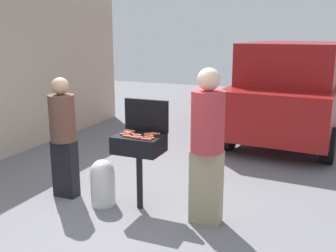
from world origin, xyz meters
TOP-DOWN VIEW (x-y plane):
  - ground_plane at (0.00, 0.00)m, footprint 24.00×24.00m
  - bbq_grill at (0.15, 0.22)m, footprint 0.60×0.44m
  - grill_lid_open at (0.15, 0.44)m, footprint 0.60×0.05m
  - hot_dog_0 at (0.05, 0.08)m, footprint 0.13×0.03m
  - hot_dog_1 at (-0.03, 0.28)m, footprint 0.13×0.03m
  - hot_dog_2 at (0.13, 0.19)m, footprint 0.13×0.03m
  - hot_dog_3 at (0.28, 0.29)m, footprint 0.13×0.03m
  - hot_dog_4 at (0.29, 0.20)m, footprint 0.13×0.04m
  - hot_dog_5 at (-0.01, 0.14)m, footprint 0.13×0.03m
  - hot_dog_6 at (0.18, 0.06)m, footprint 0.13×0.03m
  - hot_dog_7 at (0.33, 0.05)m, footprint 0.13×0.03m
  - hot_dog_8 at (0.19, 0.11)m, footprint 0.13×0.03m
  - hot_dog_9 at (0.26, 0.26)m, footprint 0.13×0.04m
  - hot_dog_10 at (-0.00, 0.23)m, footprint 0.13×0.03m
  - hot_dog_11 at (-0.04, 0.34)m, footprint 0.13×0.04m
  - hot_dog_12 at (0.34, 0.12)m, footprint 0.13×0.03m
  - hot_dog_13 at (0.31, 0.34)m, footprint 0.13×0.04m
  - propane_tank at (-0.35, 0.12)m, footprint 0.32×0.32m
  - person_left at (-0.97, 0.17)m, footprint 0.35×0.35m
  - person_right at (1.05, 0.18)m, footprint 0.39×0.39m
  - parked_minivan at (1.52, 4.64)m, footprint 2.26×4.51m

SIDE VIEW (x-z plane):
  - ground_plane at x=0.00m, z-range 0.00..0.00m
  - propane_tank at x=-0.35m, z-range 0.01..0.63m
  - bbq_grill at x=0.15m, z-range 0.34..1.31m
  - person_left at x=-0.97m, z-range 0.07..1.72m
  - hot_dog_0 at x=0.05m, z-range 0.97..1.00m
  - hot_dog_1 at x=-0.03m, z-range 0.97..1.00m
  - hot_dog_2 at x=0.13m, z-range 0.97..1.00m
  - hot_dog_3 at x=0.28m, z-range 0.97..1.00m
  - hot_dog_4 at x=0.29m, z-range 0.97..1.00m
  - hot_dog_5 at x=-0.01m, z-range 0.97..1.00m
  - hot_dog_6 at x=0.18m, z-range 0.97..1.00m
  - hot_dog_7 at x=0.33m, z-range 0.97..1.00m
  - hot_dog_8 at x=0.19m, z-range 0.97..1.00m
  - hot_dog_9 at x=0.26m, z-range 0.97..1.00m
  - hot_dog_10 at x=0.00m, z-range 0.97..1.00m
  - hot_dog_11 at x=-0.04m, z-range 0.97..1.00m
  - hot_dog_12 at x=0.34m, z-range 0.97..1.00m
  - hot_dog_13 at x=0.31m, z-range 0.97..1.00m
  - person_right at x=1.05m, z-range 0.08..1.92m
  - parked_minivan at x=1.52m, z-range 0.02..2.04m
  - grill_lid_open at x=0.15m, z-range 0.97..1.39m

